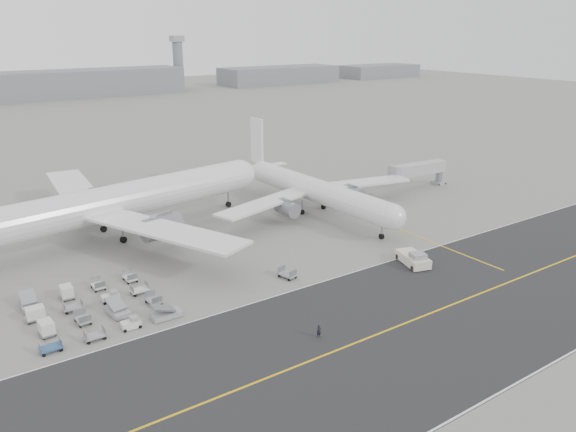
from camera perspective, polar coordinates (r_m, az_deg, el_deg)
ground at (r=83.58m, az=0.32°, el=-6.85°), size 700.00×700.00×0.00m
taxiway at (r=74.39m, az=11.64°, el=-10.69°), size 220.00×59.00×0.03m
horizon_buildings at (r=332.15m, az=-21.87°, el=11.12°), size 520.00×28.00×28.00m
control_tower at (r=357.45m, az=-11.10°, el=15.14°), size 7.00×7.00×31.25m
airliner_a at (r=104.19m, az=-17.43°, el=1.29°), size 64.37×63.21×22.33m
airliner_b at (r=113.69m, az=2.65°, el=2.70°), size 47.60×48.20×16.61m
pushback_tug at (r=91.77m, az=12.63°, el=-4.25°), size 4.74×8.50×2.40m
jet_bridge at (r=134.72m, az=13.11°, el=4.54°), size 16.36×3.93×6.14m
gse_cluster at (r=79.87m, az=-18.83°, el=-9.22°), size 21.83×21.07×1.93m
stray_dolly at (r=85.34m, az=-0.07°, el=-6.29°), size 2.20×2.96×1.63m
ground_crew_a at (r=69.77m, az=3.16°, el=-11.63°), size 0.64×0.45×1.68m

